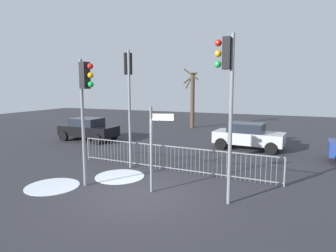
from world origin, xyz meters
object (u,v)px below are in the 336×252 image
Objects in this scene: direction_sign_post at (153,145)px; car_black_far at (88,129)px; traffic_light_foreground_left at (227,82)px; traffic_light_rear_right at (85,94)px; car_silver_mid at (248,135)px; traffic_light_mid_right at (128,83)px; bare_tree_left at (192,98)px.

direction_sign_post reaches higher than car_black_far.
traffic_light_foreground_left is 4.81m from traffic_light_rear_right.
traffic_light_foreground_left is at bearing 97.32° from traffic_light_rear_right.
traffic_light_rear_right is at bearing -111.85° from car_silver_mid.
direction_sign_post is at bearing 101.33° from traffic_light_rear_right.
direction_sign_post is 0.75× the size of car_black_far.
traffic_light_mid_right is 1.00× the size of bare_tree_left.
traffic_light_rear_right is 1.54× the size of direction_sign_post.
car_silver_mid is (2.00, 8.25, -0.86)m from direction_sign_post.
traffic_light_mid_right is 1.28× the size of car_silver_mid.
car_silver_mid is at bearing 155.89° from traffic_light_rear_right.
traffic_light_rear_right is 15.50m from bare_tree_left.
traffic_light_mid_right is 7.84m from car_black_far.
direction_sign_post is 0.58× the size of bare_tree_left.
traffic_light_foreground_left reaches higher than car_black_far.
direction_sign_post is 0.73× the size of car_silver_mid.
traffic_light_foreground_left is 1.73× the size of direction_sign_post.
bare_tree_left reaches higher than traffic_light_foreground_left.
car_silver_mid is (4.41, 8.61, -2.49)m from traffic_light_rear_right.
traffic_light_mid_right is 1.74× the size of direction_sign_post.
car_black_far is at bearing -166.89° from car_silver_mid.
traffic_light_rear_right is 1.13× the size of car_silver_mid.
bare_tree_left is at bearing 19.05° from traffic_light_foreground_left.
car_black_far is 0.77× the size of bare_tree_left.
traffic_light_mid_right reaches higher than car_silver_mid.
traffic_light_rear_right is 0.89× the size of bare_tree_left.
traffic_light_mid_right reaches higher than traffic_light_foreground_left.
traffic_light_rear_right is (-0.10, -2.75, -0.41)m from traffic_light_mid_right.
traffic_light_rear_right is 1.15× the size of car_black_far.
direction_sign_post is (-2.37, -0.01, -2.03)m from traffic_light_foreground_left.
bare_tree_left is (-1.25, 12.69, -1.13)m from traffic_light_mid_right.
direction_sign_post is at bearing -87.47° from traffic_light_mid_right.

